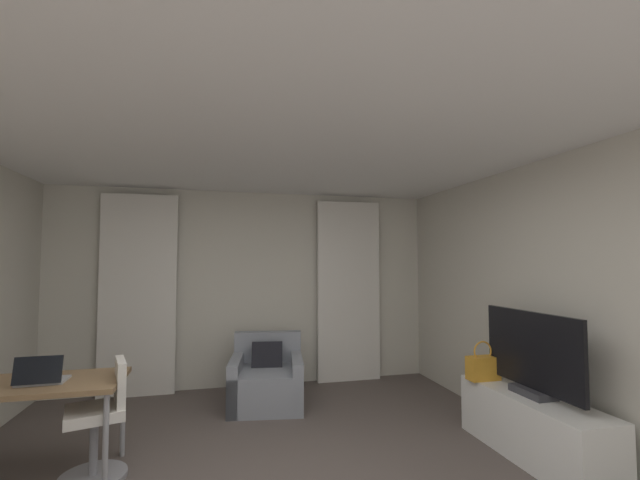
% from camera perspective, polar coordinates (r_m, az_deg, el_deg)
% --- Properties ---
extents(wall_window, '(5.12, 0.06, 2.60)m').
position_cam_1_polar(wall_window, '(5.64, -9.88, -6.60)').
color(wall_window, beige).
rests_on(wall_window, ground).
extents(wall_right, '(0.06, 6.12, 2.60)m').
position_cam_1_polar(wall_right, '(3.92, 34.88, -7.64)').
color(wall_right, beige).
rests_on(wall_right, ground).
extents(ceiling, '(5.12, 6.12, 0.06)m').
position_cam_1_polar(ceiling, '(2.79, -5.03, 17.50)').
color(ceiling, white).
rests_on(ceiling, wall_left).
extents(curtain_left_panel, '(0.90, 0.06, 2.50)m').
position_cam_1_polar(curtain_left_panel, '(5.58, -24.12, -6.92)').
color(curtain_left_panel, silver).
rests_on(curtain_left_panel, ground).
extents(curtain_right_panel, '(0.90, 0.06, 2.50)m').
position_cam_1_polar(curtain_right_panel, '(5.78, 4.05, -7.05)').
color(curtain_right_panel, silver).
rests_on(curtain_right_panel, ground).
extents(armchair, '(0.93, 0.96, 0.78)m').
position_cam_1_polar(armchair, '(5.02, -7.48, -19.00)').
color(armchair, gray).
rests_on(armchair, ground).
extents(desk, '(1.24, 0.65, 0.74)m').
position_cam_1_polar(desk, '(3.94, -35.16, -16.90)').
color(desk, olive).
rests_on(desk, ground).
extents(desk_chair, '(0.49, 0.49, 0.88)m').
position_cam_1_polar(desk_chair, '(3.81, -28.44, -21.95)').
color(desk_chair, gray).
rests_on(desk_chair, ground).
extents(laptop, '(0.32, 0.25, 0.22)m').
position_cam_1_polar(laptop, '(3.84, -34.47, -15.60)').
color(laptop, '#ADADB2').
rests_on(laptop, desk).
extents(tv_console, '(0.45, 1.40, 0.52)m').
position_cam_1_polar(tv_console, '(4.18, 27.71, -22.16)').
color(tv_console, white).
rests_on(tv_console, ground).
extents(tv_flatscreen, '(0.20, 1.07, 0.70)m').
position_cam_1_polar(tv_flatscreen, '(4.01, 27.56, -14.15)').
color(tv_flatscreen, '#333338').
rests_on(tv_flatscreen, tv_console).
extents(handbag_primary, '(0.30, 0.14, 0.37)m').
position_cam_1_polar(handbag_primary, '(4.37, 21.89, -16.20)').
color(handbag_primary, orange).
rests_on(handbag_primary, tv_console).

